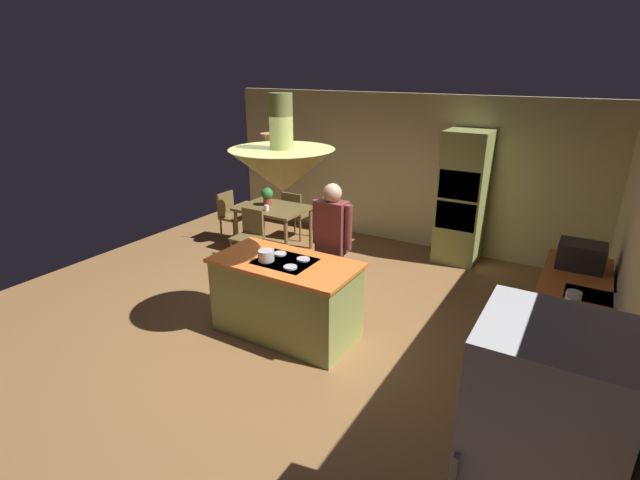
# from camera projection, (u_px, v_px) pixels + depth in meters

# --- Properties ---
(ground) EXTENTS (8.16, 8.16, 0.00)m
(ground) POSITION_uv_depth(u_px,v_px,m) (296.00, 325.00, 5.74)
(ground) COLOR olive
(wall_back) EXTENTS (6.80, 0.10, 2.55)m
(wall_back) POSITION_uv_depth(u_px,v_px,m) (406.00, 171.00, 8.08)
(wall_back) COLOR beige
(wall_back) RESTS_ON ground
(wall_right) EXTENTS (0.10, 7.20, 2.55)m
(wall_right) POSITION_uv_depth(u_px,v_px,m) (633.00, 275.00, 4.07)
(wall_right) COLOR beige
(wall_right) RESTS_ON ground
(kitchen_island) EXTENTS (1.66, 0.86, 0.94)m
(kitchen_island) POSITION_uv_depth(u_px,v_px,m) (286.00, 298.00, 5.42)
(kitchen_island) COLOR #8C934C
(kitchen_island) RESTS_ON ground
(counter_run_right) EXTENTS (0.73, 2.29, 0.92)m
(counter_run_right) POSITION_uv_depth(u_px,v_px,m) (566.00, 332.00, 4.70)
(counter_run_right) COLOR #8C934C
(counter_run_right) RESTS_ON ground
(oven_tower) EXTENTS (0.66, 0.62, 2.07)m
(oven_tower) POSITION_uv_depth(u_px,v_px,m) (462.00, 198.00, 7.31)
(oven_tower) COLOR #8C934C
(oven_tower) RESTS_ON ground
(refrigerator) EXTENTS (0.72, 0.74, 1.80)m
(refrigerator) POSITION_uv_depth(u_px,v_px,m) (531.00, 473.00, 2.56)
(refrigerator) COLOR silver
(refrigerator) RESTS_ON ground
(dining_table) EXTENTS (1.13, 0.85, 0.76)m
(dining_table) POSITION_uv_depth(u_px,v_px,m) (273.00, 213.00, 7.86)
(dining_table) COLOR brown
(dining_table) RESTS_ON ground
(person_at_island) EXTENTS (0.53, 0.23, 1.69)m
(person_at_island) POSITION_uv_depth(u_px,v_px,m) (332.00, 241.00, 5.71)
(person_at_island) COLOR tan
(person_at_island) RESTS_ON ground
(range_hood) EXTENTS (1.10, 1.10, 1.00)m
(range_hood) POSITION_uv_depth(u_px,v_px,m) (282.00, 168.00, 4.89)
(range_hood) COLOR #8C934C
(pendant_light_over_table) EXTENTS (0.32, 0.32, 0.82)m
(pendant_light_over_table) POSITION_uv_depth(u_px,v_px,m) (271.00, 140.00, 7.43)
(pendant_light_over_table) COLOR #E0B266
(chair_facing_island) EXTENTS (0.40, 0.40, 0.87)m
(chair_facing_island) POSITION_uv_depth(u_px,v_px,m) (249.00, 233.00, 7.39)
(chair_facing_island) COLOR brown
(chair_facing_island) RESTS_ON ground
(chair_by_back_wall) EXTENTS (0.40, 0.40, 0.87)m
(chair_by_back_wall) POSITION_uv_depth(u_px,v_px,m) (295.00, 212.00, 8.43)
(chair_by_back_wall) COLOR brown
(chair_by_back_wall) RESTS_ON ground
(chair_at_corner) EXTENTS (0.40, 0.40, 0.87)m
(chair_at_corner) POSITION_uv_depth(u_px,v_px,m) (230.00, 213.00, 8.36)
(chair_at_corner) COLOR brown
(chair_at_corner) RESTS_ON ground
(potted_plant_on_table) EXTENTS (0.20, 0.20, 0.30)m
(potted_plant_on_table) POSITION_uv_depth(u_px,v_px,m) (267.00, 195.00, 7.87)
(potted_plant_on_table) COLOR #99382D
(potted_plant_on_table) RESTS_ON dining_table
(cup_on_table) EXTENTS (0.07, 0.07, 0.09)m
(cup_on_table) POSITION_uv_depth(u_px,v_px,m) (267.00, 208.00, 7.62)
(cup_on_table) COLOR white
(cup_on_table) RESTS_ON dining_table
(canister_flour) EXTENTS (0.10, 0.10, 0.20)m
(canister_flour) POSITION_uv_depth(u_px,v_px,m) (571.00, 307.00, 4.06)
(canister_flour) COLOR silver
(canister_flour) RESTS_ON counter_run_right
(canister_sugar) EXTENTS (0.13, 0.13, 0.17)m
(canister_sugar) POSITION_uv_depth(u_px,v_px,m) (573.00, 300.00, 4.21)
(canister_sugar) COLOR silver
(canister_sugar) RESTS_ON counter_run_right
(microwave_on_counter) EXTENTS (0.46, 0.36, 0.28)m
(microwave_on_counter) POSITION_uv_depth(u_px,v_px,m) (581.00, 256.00, 5.04)
(microwave_on_counter) COLOR #232326
(microwave_on_counter) RESTS_ON counter_run_right
(cooking_pot_on_cooktop) EXTENTS (0.18, 0.18, 0.12)m
(cooking_pot_on_cooktop) POSITION_uv_depth(u_px,v_px,m) (266.00, 255.00, 5.20)
(cooking_pot_on_cooktop) COLOR #B2B2B7
(cooking_pot_on_cooktop) RESTS_ON kitchen_island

